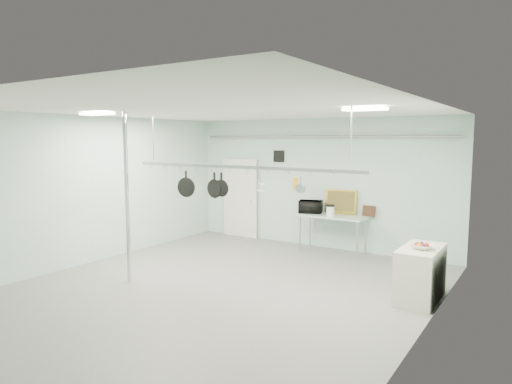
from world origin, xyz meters
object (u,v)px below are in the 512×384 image
Objects in this scene: coffee_canister at (330,211)px; fruit_bowl at (422,247)px; side_cabinet at (420,274)px; microwave at (311,207)px; prep_table at (333,218)px; skillet_right at (221,184)px; skillet_mid at (214,185)px; pot_rack at (238,165)px; skillet_left at (186,184)px; chrome_pole at (127,198)px.

coffee_canister is 3.35m from fruit_bowl.
microwave reaches higher than side_cabinet.
prep_table is 3.47m from fruit_bowl.
skillet_right is (-3.36, -0.99, 0.93)m from fruit_bowl.
side_cabinet is 2.81× the size of skillet_right.
fruit_bowl is (2.57, -2.15, -0.08)m from coffee_canister.
microwave is 1.14× the size of skillet_mid.
pot_rack reaches higher than fruit_bowl.
skillet_mid is at bearing -11.40° from skillet_left.
coffee_canister is 0.47× the size of skillet_mid.
coffee_canister is at bearing 77.47° from skillet_mid.
prep_table is 3.58m from skillet_mid.
fruit_bowl reaches higher than side_cabinet.
coffee_canister is 3.38m from skillet_mid.
prep_table is 0.25m from coffee_canister.
prep_table is at bearing 61.29° from chrome_pole.
coffee_canister is at bearing 141.33° from side_cabinet.
microwave is 1.06× the size of skillet_left.
coffee_canister is 0.68× the size of fruit_bowl.
pot_rack is 1.31m from skillet_left.
fruit_bowl is at bearing 16.63° from skillet_right.
chrome_pole is 1.79m from skillet_right.
pot_rack is 3.51m from microwave.
chrome_pole reaches higher than skillet_left.
microwave reaches higher than fruit_bowl.
microwave is at bearing 60.77° from skillet_left.
skillet_right is at bearing -163.66° from fruit_bowl.
chrome_pole is at bearing -158.87° from fruit_bowl.
microwave is at bearing 93.11° from pot_rack.
fruit_bowl is at bearing 126.35° from microwave.
skillet_right is at bearing 30.67° from chrome_pole.
pot_rack is at bearing -97.50° from coffee_canister.
chrome_pole is 1.14m from skillet_left.
chrome_pole is 5.27m from fruit_bowl.
fruit_bowl is at bearing 18.31° from pot_rack.
microwave is 1.28× the size of skillet_right.
chrome_pole is at bearing -119.84° from coffee_canister.
pot_rack is at bearing -96.91° from prep_table.
microwave is at bearing 86.77° from skillet_right.
fruit_bowl is (2.98, 0.99, -1.29)m from pot_rack.
prep_table is 4.72× the size of fruit_bowl.
coffee_canister is at bearing -85.84° from prep_table.
fruit_bowl is at bearing -75.60° from side_cabinet.
chrome_pole is 4.68m from coffee_canister.
side_cabinet is 2.49× the size of skillet_mid.
coffee_canister is (0.01, -0.17, 0.19)m from prep_table.
skillet_left reaches higher than prep_table.
skillet_mid is (0.70, 0.00, 0.02)m from skillet_left.
skillet_left is (-4.19, -1.10, 1.38)m from side_cabinet.
chrome_pole is 1.65m from skillet_mid.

